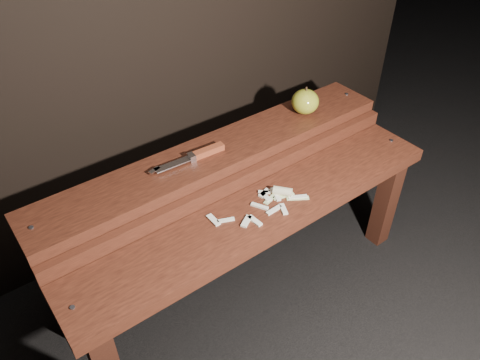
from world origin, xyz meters
TOP-DOWN VIEW (x-y plane):
  - ground at (0.00, 0.00)m, footprint 60.00×60.00m
  - bench_front_tier at (0.00, -0.06)m, footprint 1.20×0.20m
  - bench_rear_tier at (0.00, 0.17)m, footprint 1.20×0.21m
  - apple at (0.35, 0.17)m, footprint 0.09×0.09m
  - knife at (-0.07, 0.17)m, footprint 0.24×0.04m
  - apple_scraps at (0.04, -0.04)m, footprint 0.29×0.13m

SIDE VIEW (x-z plane):
  - ground at x=0.00m, z-range 0.00..0.00m
  - bench_front_tier at x=0.00m, z-range 0.14..0.56m
  - bench_rear_tier at x=0.00m, z-range 0.16..0.67m
  - apple_scraps at x=0.04m, z-range 0.41..0.44m
  - knife at x=-0.07m, z-range 0.50..0.52m
  - apple at x=0.35m, z-range 0.49..0.59m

